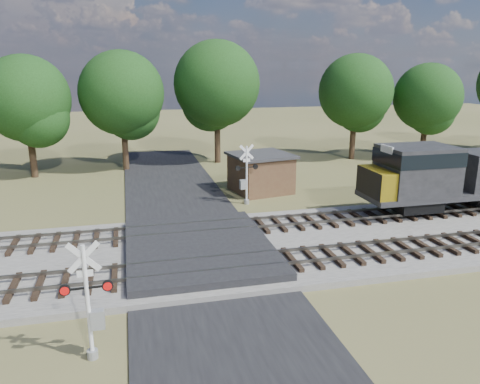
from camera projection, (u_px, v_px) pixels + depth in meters
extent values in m
plane|color=brown|center=(200.00, 259.00, 22.79)|extent=(160.00, 160.00, 0.00)
cube|color=gray|center=(380.00, 235.00, 25.50)|extent=(140.00, 10.00, 0.30)
cube|color=black|center=(200.00, 258.00, 22.78)|extent=(7.00, 60.00, 0.08)
cube|color=#262628|center=(199.00, 249.00, 23.18)|extent=(7.00, 9.00, 0.62)
cube|color=black|center=(251.00, 264.00, 21.27)|extent=(44.00, 2.60, 0.18)
cube|color=#59554D|center=(416.00, 250.00, 22.38)|extent=(140.00, 0.08, 0.15)
cube|color=#59554D|center=(399.00, 240.00, 23.72)|extent=(140.00, 0.08, 0.15)
cube|color=black|center=(227.00, 228.00, 25.96)|extent=(44.00, 2.60, 0.18)
cube|color=#59554D|center=(365.00, 218.00, 27.07)|extent=(140.00, 0.08, 0.15)
cube|color=#59554D|center=(353.00, 211.00, 28.41)|extent=(140.00, 0.08, 0.15)
cylinder|color=silver|center=(88.00, 304.00, 14.54)|extent=(0.14, 0.14, 3.89)
cylinder|color=#95989B|center=(93.00, 354.00, 15.01)|extent=(0.35, 0.35, 0.29)
cube|color=silver|center=(84.00, 257.00, 14.13)|extent=(1.02, 0.05, 1.02)
cube|color=silver|center=(84.00, 257.00, 14.13)|extent=(1.02, 0.05, 1.02)
cube|color=silver|center=(85.00, 273.00, 14.27)|extent=(0.49, 0.03, 0.21)
cube|color=black|center=(86.00, 288.00, 14.40)|extent=(1.56, 0.07, 0.06)
cylinder|color=red|center=(65.00, 290.00, 14.25)|extent=(0.35, 0.10, 0.35)
cylinder|color=red|center=(108.00, 286.00, 14.55)|extent=(0.35, 0.10, 0.35)
cube|color=#95989B|center=(98.00, 319.00, 14.75)|extent=(0.44, 0.30, 0.63)
cylinder|color=silver|center=(247.00, 175.00, 31.29)|extent=(0.14, 0.14, 3.96)
cylinder|color=#95989B|center=(246.00, 202.00, 31.77)|extent=(0.36, 0.36, 0.30)
cube|color=silver|center=(247.00, 152.00, 30.87)|extent=(1.03, 0.20, 1.04)
cube|color=silver|center=(247.00, 152.00, 30.87)|extent=(1.03, 0.20, 1.04)
cube|color=silver|center=(247.00, 160.00, 31.02)|extent=(0.49, 0.10, 0.22)
cube|color=black|center=(247.00, 168.00, 31.14)|extent=(1.57, 0.30, 0.06)
cylinder|color=red|center=(255.00, 167.00, 31.38)|extent=(0.37, 0.15, 0.36)
cylinder|color=red|center=(238.00, 168.00, 30.91)|extent=(0.37, 0.15, 0.36)
cube|color=#95989B|center=(243.00, 184.00, 31.35)|extent=(0.49, 0.36, 0.64)
cube|color=#4A2F20|center=(261.00, 174.00, 34.62)|extent=(4.45, 4.45, 2.66)
cube|color=#2E2E30|center=(261.00, 155.00, 34.25)|extent=(4.89, 4.89, 0.19)
cylinder|color=black|center=(32.00, 148.00, 38.76)|extent=(0.56, 0.56, 5.01)
sphere|color=#153310|center=(26.00, 99.00, 37.71)|extent=(7.01, 7.01, 7.01)
cylinder|color=black|center=(125.00, 141.00, 41.48)|extent=(0.56, 0.56, 5.22)
sphere|color=#153310|center=(122.00, 93.00, 40.39)|extent=(7.31, 7.31, 7.31)
cylinder|color=black|center=(217.00, 133.00, 44.66)|extent=(0.56, 0.56, 5.73)
sphere|color=#153310|center=(217.00, 84.00, 43.46)|extent=(8.02, 8.02, 8.02)
cylinder|color=black|center=(353.00, 133.00, 46.45)|extent=(0.56, 0.56, 5.13)
sphere|color=#153310|center=(356.00, 91.00, 45.37)|extent=(7.19, 7.19, 7.19)
cylinder|color=black|center=(424.00, 135.00, 46.86)|extent=(0.56, 0.56, 4.70)
sphere|color=#153310|center=(428.00, 97.00, 45.88)|extent=(6.57, 6.57, 6.57)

